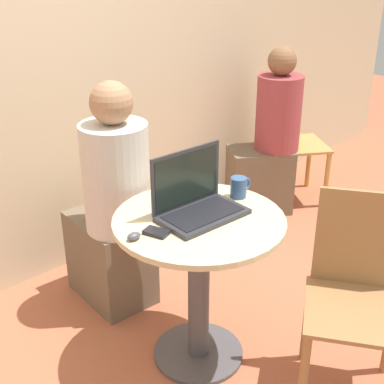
{
  "coord_description": "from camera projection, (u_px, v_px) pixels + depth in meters",
  "views": [
    {
      "loc": [
        -1.38,
        -1.37,
        1.75
      ],
      "look_at": [
        0.01,
        0.05,
        0.82
      ],
      "focal_mm": 50.0,
      "sensor_mm": 36.0,
      "label": 1
    }
  ],
  "objects": [
    {
      "name": "round_table",
      "position": [
        199.0,
        262.0,
        2.29
      ],
      "size": [
        0.72,
        0.72,
        0.72
      ],
      "color": "#4C4C51",
      "rests_on": "ground_plane"
    },
    {
      "name": "person_seated",
      "position": [
        113.0,
        216.0,
        2.68
      ],
      "size": [
        0.34,
        0.51,
        1.2
      ],
      "color": "brown",
      "rests_on": "ground_plane"
    },
    {
      "name": "ground_plane",
      "position": [
        198.0,
        354.0,
        2.51
      ],
      "size": [
        12.0,
        12.0,
        0.0
      ],
      "primitive_type": "plane",
      "color": "#B26042"
    },
    {
      "name": "coffee_cup",
      "position": [
        239.0,
        187.0,
        2.37
      ],
      "size": [
        0.12,
        0.07,
        0.09
      ],
      "color": "#335684",
      "rests_on": "round_table"
    },
    {
      "name": "cell_phone",
      "position": [
        156.0,
        232.0,
        2.08
      ],
      "size": [
        0.08,
        0.11,
        0.02
      ],
      "color": "black",
      "rests_on": "round_table"
    },
    {
      "name": "person_background",
      "position": [
        269.0,
        145.0,
        3.68
      ],
      "size": [
        0.52,
        0.48,
        1.15
      ],
      "color": "brown",
      "rests_on": "ground_plane"
    },
    {
      "name": "chair_background",
      "position": [
        288.0,
        143.0,
        3.86
      ],
      "size": [
        0.56,
        0.56,
        0.84
      ],
      "color": "tan",
      "rests_on": "ground_plane"
    },
    {
      "name": "chair_empty",
      "position": [
        356.0,
        297.0,
        2.16
      ],
      "size": [
        0.55,
        0.55,
        0.87
      ],
      "color": "#9E7042",
      "rests_on": "ground_plane"
    },
    {
      "name": "computer_mouse",
      "position": [
        134.0,
        236.0,
        2.04
      ],
      "size": [
        0.06,
        0.04,
        0.03
      ],
      "color": "#4C4C51",
      "rests_on": "round_table"
    },
    {
      "name": "laptop",
      "position": [
        197.0,
        201.0,
        2.21
      ],
      "size": [
        0.37,
        0.24,
        0.27
      ],
      "color": "#2D2D33",
      "rests_on": "round_table"
    },
    {
      "name": "back_wall",
      "position": [
        41.0,
        41.0,
        2.69
      ],
      "size": [
        7.0,
        0.05,
        2.6
      ],
      "color": "beige",
      "rests_on": "ground_plane"
    }
  ]
}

